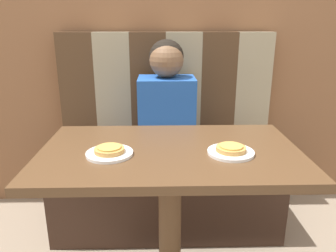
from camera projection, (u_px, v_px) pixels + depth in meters
The scene contains 9 objects.
wall_back at pixel (165, 18), 2.13m from camera, with size 7.00×0.05×2.60m.
booth_seat at pixel (167, 189), 2.13m from camera, with size 1.38×0.57×0.47m.
booth_backrest at pixel (166, 90), 2.18m from camera, with size 1.38×0.08×0.74m.
dining_table at pixel (170, 173), 1.39m from camera, with size 1.07×0.65×0.77m.
person at pixel (167, 102), 1.96m from camera, with size 0.33×0.25×0.71m.
plate_left at pixel (110, 153), 1.29m from camera, with size 0.19×0.19×0.01m.
plate_right at pixel (231, 152), 1.30m from camera, with size 0.19×0.19×0.01m.
pizza_left at pixel (109, 149), 1.29m from camera, with size 0.12×0.12×0.02m.
pizza_right at pixel (231, 148), 1.30m from camera, with size 0.12×0.12×0.02m.
Camera 1 is at (-0.04, -1.26, 1.28)m, focal length 35.00 mm.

